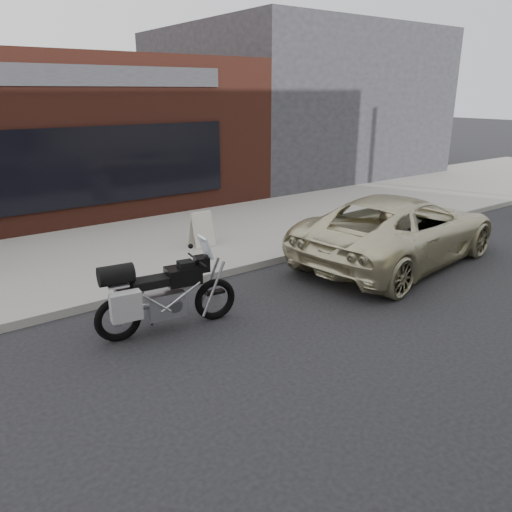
% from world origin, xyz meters
% --- Properties ---
extents(ground, '(120.00, 120.00, 0.00)m').
position_xyz_m(ground, '(0.00, 0.00, 0.00)').
color(ground, black).
rests_on(ground, ground).
extents(near_sidewalk, '(44.00, 6.00, 0.15)m').
position_xyz_m(near_sidewalk, '(0.00, 7.00, 0.07)').
color(near_sidewalk, gray).
rests_on(near_sidewalk, ground).
extents(storefront, '(14.00, 10.07, 4.50)m').
position_xyz_m(storefront, '(-2.00, 13.98, 2.25)').
color(storefront, '#54251B').
rests_on(storefront, ground).
extents(neighbour_building, '(10.00, 10.00, 6.00)m').
position_xyz_m(neighbour_building, '(10.00, 14.00, 3.00)').
color(neighbour_building, '#2A2A2F').
rests_on(neighbour_building, ground).
extents(motorcycle, '(2.26, 0.74, 1.43)m').
position_xyz_m(motorcycle, '(-2.15, 2.60, 0.62)').
color(motorcycle, black).
rests_on(motorcycle, ground).
extents(minivan, '(5.54, 3.12, 1.46)m').
position_xyz_m(minivan, '(3.50, 2.60, 0.73)').
color(minivan, beige).
rests_on(minivan, ground).
extents(sandwich_sign, '(0.51, 0.47, 0.80)m').
position_xyz_m(sandwich_sign, '(0.43, 5.74, 0.55)').
color(sandwich_sign, beige).
rests_on(sandwich_sign, near_sidewalk).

